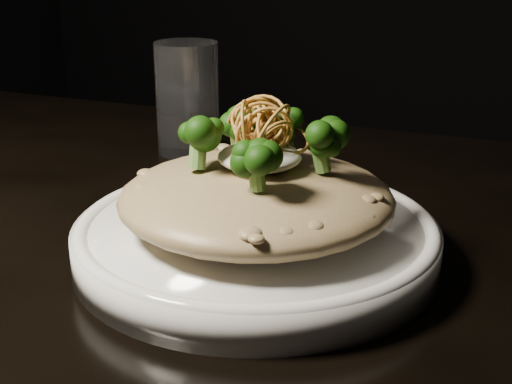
% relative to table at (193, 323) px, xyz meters
% --- Properties ---
extents(table, '(1.10, 0.80, 0.75)m').
position_rel_table_xyz_m(table, '(0.00, 0.00, 0.00)').
color(table, black).
rests_on(table, ground).
extents(plate, '(0.28, 0.28, 0.03)m').
position_rel_table_xyz_m(plate, '(0.07, -0.02, 0.10)').
color(plate, white).
rests_on(plate, table).
extents(risotto, '(0.21, 0.21, 0.05)m').
position_rel_table_xyz_m(risotto, '(0.07, -0.02, 0.13)').
color(risotto, brown).
rests_on(risotto, plate).
extents(broccoli, '(0.12, 0.12, 0.04)m').
position_rel_table_xyz_m(broccoli, '(0.07, -0.02, 0.18)').
color(broccoli, black).
rests_on(broccoli, risotto).
extents(cheese, '(0.06, 0.06, 0.02)m').
position_rel_table_xyz_m(cheese, '(0.07, -0.02, 0.17)').
color(cheese, silver).
rests_on(cheese, risotto).
extents(shallots, '(0.05, 0.05, 0.03)m').
position_rel_table_xyz_m(shallots, '(0.07, -0.01, 0.19)').
color(shallots, brown).
rests_on(shallots, cheese).
extents(drinking_glass, '(0.09, 0.09, 0.13)m').
position_rel_table_xyz_m(drinking_glass, '(-0.11, 0.22, 0.15)').
color(drinking_glass, white).
rests_on(drinking_glass, table).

